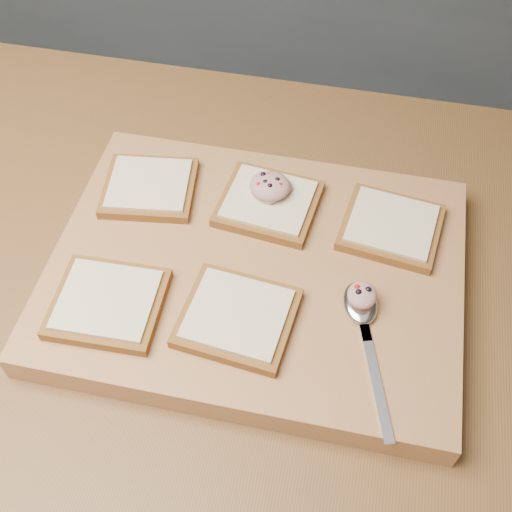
{
  "coord_description": "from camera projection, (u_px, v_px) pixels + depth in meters",
  "views": [
    {
      "loc": [
        0.24,
        -0.46,
        1.56
      ],
      "look_at": [
        0.15,
        -0.0,
        0.95
      ],
      "focal_mm": 45.0,
      "sensor_mm": 36.0,
      "label": 1
    }
  ],
  "objects": [
    {
      "name": "spoon_salad",
      "position": [
        362.0,
        295.0,
        0.72
      ],
      "size": [
        0.03,
        0.04,
        0.02
      ],
      "color": "tan",
      "rests_on": "spoon"
    },
    {
      "name": "bread_far_right",
      "position": [
        391.0,
        226.0,
        0.8
      ],
      "size": [
        0.13,
        0.12,
        0.02
      ],
      "color": "brown",
      "rests_on": "cutting_board"
    },
    {
      "name": "ground",
      "position": [
        196.0,
        484.0,
        1.54
      ],
      "size": [
        4.0,
        4.0,
        0.0
      ],
      "primitive_type": "plane",
      "color": "#515459",
      "rests_on": "ground"
    },
    {
      "name": "tuna_salad_dollop",
      "position": [
        270.0,
        186.0,
        0.81
      ],
      "size": [
        0.05,
        0.05,
        0.02
      ],
      "color": "tan",
      "rests_on": "bread_far_center"
    },
    {
      "name": "bread_far_center",
      "position": [
        269.0,
        203.0,
        0.82
      ],
      "size": [
        0.13,
        0.12,
        0.02
      ],
      "color": "brown",
      "rests_on": "cutting_board"
    },
    {
      "name": "bread_near_center",
      "position": [
        237.0,
        317.0,
        0.72
      ],
      "size": [
        0.13,
        0.13,
        0.02
      ],
      "color": "brown",
      "rests_on": "cutting_board"
    },
    {
      "name": "island_counter",
      "position": [
        178.0,
        405.0,
        1.18
      ],
      "size": [
        2.0,
        0.8,
        0.9
      ],
      "color": "slate",
      "rests_on": "ground"
    },
    {
      "name": "spoon",
      "position": [
        362.0,
        314.0,
        0.72
      ],
      "size": [
        0.08,
        0.19,
        0.01
      ],
      "color": "silver",
      "rests_on": "cutting_board"
    },
    {
      "name": "bread_near_left",
      "position": [
        108.0,
        303.0,
        0.73
      ],
      "size": [
        0.13,
        0.12,
        0.02
      ],
      "color": "brown",
      "rests_on": "cutting_board"
    },
    {
      "name": "bread_far_left",
      "position": [
        149.0,
        187.0,
        0.84
      ],
      "size": [
        0.13,
        0.12,
        0.02
      ],
      "color": "brown",
      "rests_on": "cutting_board"
    },
    {
      "name": "cutting_board",
      "position": [
        256.0,
        273.0,
        0.79
      ],
      "size": [
        0.49,
        0.38,
        0.04
      ],
      "primitive_type": "cube",
      "color": "#BA7F50",
      "rests_on": "island_counter"
    }
  ]
}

